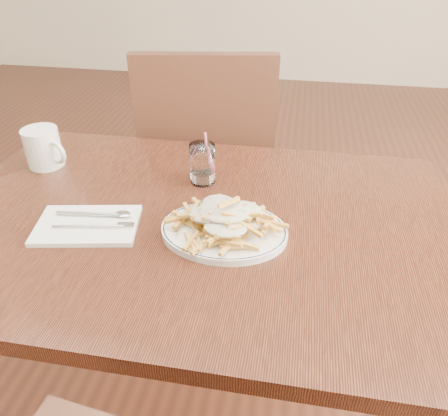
% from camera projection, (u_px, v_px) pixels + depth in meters
% --- Properties ---
extents(floor, '(7.00, 7.00, 0.00)m').
position_uv_depth(floor, '(204.00, 405.00, 1.43)').
color(floor, black).
rests_on(floor, ground).
extents(table, '(1.20, 0.80, 0.75)m').
position_uv_depth(table, '(197.00, 244.00, 1.06)').
color(table, black).
rests_on(table, ground).
extents(chair_far, '(0.53, 0.53, 0.99)m').
position_uv_depth(chair_far, '(208.00, 163.00, 1.64)').
color(chair_far, '#321A10').
rests_on(chair_far, ground).
extents(fries_plate, '(0.30, 0.26, 0.02)m').
position_uv_depth(fries_plate, '(224.00, 231.00, 0.95)').
color(fries_plate, white).
rests_on(fries_plate, table).
extents(loaded_fries, '(0.23, 0.19, 0.06)m').
position_uv_depth(loaded_fries, '(224.00, 215.00, 0.93)').
color(loaded_fries, gold).
rests_on(loaded_fries, fries_plate).
extents(napkin, '(0.25, 0.18, 0.01)m').
position_uv_depth(napkin, '(87.00, 225.00, 0.98)').
color(napkin, white).
rests_on(napkin, table).
extents(cutlery, '(0.20, 0.10, 0.01)m').
position_uv_depth(cutlery, '(88.00, 220.00, 0.98)').
color(cutlery, silver).
rests_on(cutlery, napkin).
extents(water_glass, '(0.07, 0.07, 0.14)m').
position_uv_depth(water_glass, '(203.00, 166.00, 1.13)').
color(water_glass, white).
rests_on(water_glass, table).
extents(coffee_mug, '(0.13, 0.10, 0.11)m').
position_uv_depth(coffee_mug, '(44.00, 148.00, 1.20)').
color(coffee_mug, white).
rests_on(coffee_mug, table).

